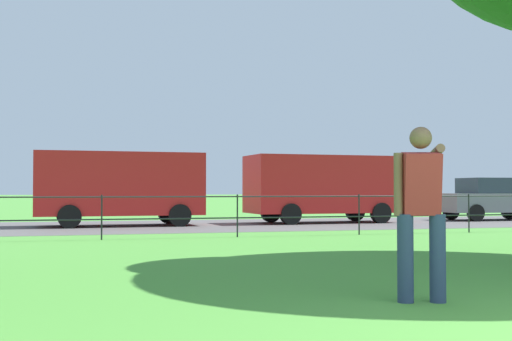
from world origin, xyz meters
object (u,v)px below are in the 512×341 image
at_px(panel_van_far_right, 120,185).
at_px(panel_van_right, 322,185).
at_px(car_grey_center, 492,199).
at_px(person_thrower, 421,207).

xyz_separation_m(panel_van_far_right, panel_van_right, (6.73, 0.16, 0.00)).
height_order(panel_van_far_right, car_grey_center, panel_van_far_right).
relative_size(panel_van_far_right, panel_van_right, 0.99).
relative_size(person_thrower, panel_van_right, 0.34).
bearing_deg(panel_van_far_right, panel_van_right, 1.33).
bearing_deg(panel_van_right, car_grey_center, 1.17).
height_order(person_thrower, panel_van_far_right, panel_van_far_right).
bearing_deg(panel_van_right, person_thrower, -108.28).
bearing_deg(car_grey_center, panel_van_right, -178.83).
distance_m(panel_van_right, car_grey_center, 6.72).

